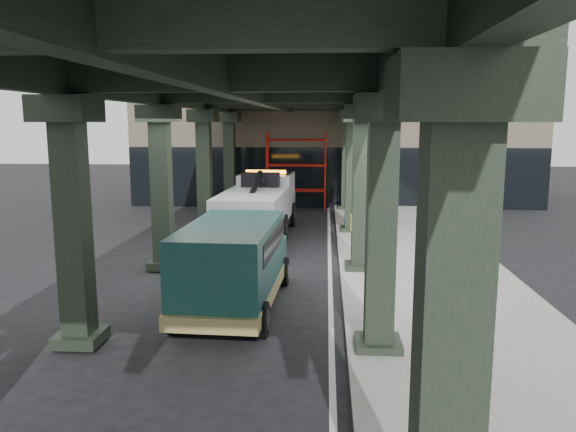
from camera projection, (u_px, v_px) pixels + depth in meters
The scene contains 8 objects.
ground at pixel (267, 291), 15.14m from camera, with size 90.00×90.00×0.00m, color black.
sidewalk at pixel (424, 272), 16.79m from camera, with size 5.00×40.00×0.15m, color gray.
lane_stripe at pixel (330, 272), 16.99m from camera, with size 0.12×38.00×0.01m, color silver.
viaduct at pixel (260, 89), 16.23m from camera, with size 7.40×32.00×6.40m.
building at pixel (334, 131), 34.02m from camera, with size 22.00×10.00×8.00m, color #C6B793.
scaffolding at pixel (296, 169), 29.20m from camera, with size 3.08×0.88×4.00m.
tow_truck at pixel (260, 204), 22.37m from camera, with size 2.66×8.07×2.62m.
towed_van at pixel (234, 263), 13.45m from camera, with size 2.35×5.44×2.17m.
Camera 1 is at (1.55, -14.52, 4.50)m, focal length 35.00 mm.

